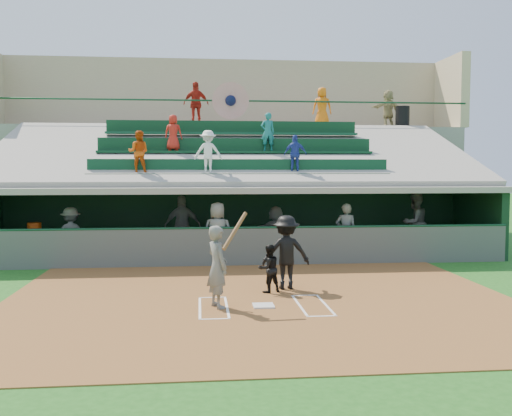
{
  "coord_description": "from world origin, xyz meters",
  "views": [
    {
      "loc": [
        -1.3,
        -11.45,
        2.85
      ],
      "look_at": [
        0.2,
        3.5,
        1.8
      ],
      "focal_mm": 40.0,
      "sensor_mm": 36.0,
      "label": 1
    }
  ],
  "objects": [
    {
      "name": "batter_at_plate",
      "position": [
        -0.94,
        0.01,
        0.87
      ],
      "size": [
        0.93,
        0.78,
        1.95
      ],
      "color": "#595B56",
      "rests_on": "dirt_slab"
    },
    {
      "name": "white_table",
      "position": [
        -6.26,
        6.41,
        0.41
      ],
      "size": [
        0.95,
        0.79,
        0.74
      ],
      "primitive_type": "cube",
      "rotation": [
        0.0,
        0.0,
        -0.19
      ],
      "color": "white",
      "rests_on": "dugout_floor"
    },
    {
      "name": "concourse_staff_b",
      "position": [
        3.86,
        12.29,
        5.42
      ],
      "size": [
        0.87,
        0.64,
        1.64
      ],
      "primitive_type": "imported",
      "rotation": [
        0.0,
        0.0,
        2.98
      ],
      "color": "orange",
      "rests_on": "concourse_slab"
    },
    {
      "name": "dugout_player_e",
      "position": [
        3.15,
        5.48,
        0.91
      ],
      "size": [
        0.73,
        0.58,
        1.74
      ],
      "primitive_type": "imported",
      "rotation": [
        0.0,
        0.0,
        2.85
      ],
      "color": "#585B56",
      "rests_on": "dugout_floor"
    },
    {
      "name": "home_umpire",
      "position": [
        0.72,
        1.67,
        0.88
      ],
      "size": [
        1.12,
        0.64,
        1.73
      ],
      "primitive_type": "imported",
      "rotation": [
        0.0,
        0.0,
        3.14
      ],
      "color": "black",
      "rests_on": "dirt_slab"
    },
    {
      "name": "dugout_player_c",
      "position": [
        -0.77,
        5.21,
        0.95
      ],
      "size": [
        0.98,
        0.72,
        1.82
      ],
      "primitive_type": "imported",
      "rotation": [
        0.0,
        0.0,
        2.97
      ],
      "color": "#61635E",
      "rests_on": "dugout_floor"
    },
    {
      "name": "water_cooler",
      "position": [
        -6.3,
        6.38,
        0.99
      ],
      "size": [
        0.42,
        0.42,
        0.42
      ],
      "primitive_type": "cylinder",
      "color": "#CC440C",
      "rests_on": "white_table"
    },
    {
      "name": "ground",
      "position": [
        0.0,
        0.0,
        0.0
      ],
      "size": [
        100.0,
        100.0,
        0.0
      ],
      "primitive_type": "plane",
      "color": "#1C5618",
      "rests_on": "ground"
    },
    {
      "name": "batters_box_chalk",
      "position": [
        0.0,
        0.0,
        0.02
      ],
      "size": [
        2.65,
        1.85,
        0.01
      ],
      "color": "white",
      "rests_on": "dirt_slab"
    },
    {
      "name": "grandstand",
      "position": [
        -0.01,
        10.51,
        2.26
      ],
      "size": [
        20.4,
        10.4,
        7.8
      ],
      "color": "#525853",
      "rests_on": "ground"
    },
    {
      "name": "dugout_player_d",
      "position": [
        1.1,
        6.26,
        0.86
      ],
      "size": [
        1.58,
        0.77,
        1.63
      ],
      "primitive_type": "imported",
      "rotation": [
        0.0,
        0.0,
        2.94
      ],
      "color": "#595C57",
      "rests_on": "dugout_floor"
    },
    {
      "name": "home_plate",
      "position": [
        0.0,
        0.0,
        0.04
      ],
      "size": [
        0.43,
        0.43,
        0.03
      ],
      "primitive_type": "cube",
      "color": "silver",
      "rests_on": "dirt_slab"
    },
    {
      "name": "trash_bin",
      "position": [
        7.34,
        12.26,
        5.04
      ],
      "size": [
        0.59,
        0.59,
        0.88
      ],
      "primitive_type": "cylinder",
      "color": "black",
      "rests_on": "concourse_slab"
    },
    {
      "name": "concourse_slab",
      "position": [
        0.0,
        13.5,
        2.3
      ],
      "size": [
        20.0,
        3.0,
        4.6
      ],
      "primitive_type": "cube",
      "color": "gray",
      "rests_on": "ground"
    },
    {
      "name": "dirt_slab",
      "position": [
        0.0,
        0.5,
        0.01
      ],
      "size": [
        11.0,
        9.0,
        0.02
      ],
      "primitive_type": "cube",
      "color": "brown",
      "rests_on": "ground"
    },
    {
      "name": "dugout_player_a",
      "position": [
        -5.16,
        6.12,
        0.86
      ],
      "size": [
        1.13,
        0.76,
        1.63
      ],
      "primitive_type": "imported",
      "rotation": [
        0.0,
        0.0,
        3.29
      ],
      "color": "#595C57",
      "rests_on": "dugout_floor"
    },
    {
      "name": "dugout_player_b",
      "position": [
        -1.83,
        6.71,
        1.02
      ],
      "size": [
        1.17,
        0.55,
        1.95
      ],
      "primitive_type": "imported",
      "rotation": [
        0.0,
        0.0,
        3.21
      ],
      "color": "#555853",
      "rests_on": "dugout_floor"
    },
    {
      "name": "dugout_bench",
      "position": [
        0.3,
        8.06,
        0.26
      ],
      "size": [
        14.54,
        2.62,
        0.44
      ],
      "primitive_type": "cube",
      "rotation": [
        0.0,
        0.0,
        0.15
      ],
      "color": "olive",
      "rests_on": "dugout_floor"
    },
    {
      "name": "concourse_staff_c",
      "position": [
        6.91,
        12.89,
        5.43
      ],
      "size": [
        1.61,
        1.04,
        1.66
      ],
      "primitive_type": "imported",
      "rotation": [
        0.0,
        0.0,
        3.53
      ],
      "color": "tan",
      "rests_on": "concourse_slab"
    },
    {
      "name": "catcher",
      "position": [
        0.27,
        1.31,
        0.57
      ],
      "size": [
        0.65,
        0.59,
        1.1
      ],
      "primitive_type": "imported",
      "rotation": [
        0.0,
        0.0,
        3.54
      ],
      "color": "black",
      "rests_on": "dirt_slab"
    },
    {
      "name": "dugout_floor",
      "position": [
        0.0,
        6.75,
        0.02
      ],
      "size": [
        16.0,
        3.5,
        0.04
      ],
      "primitive_type": "cube",
      "color": "gray",
      "rests_on": "ground"
    },
    {
      "name": "dugout_player_f",
      "position": [
        5.84,
        6.8,
        1.04
      ],
      "size": [
        1.19,
        1.07,
        1.99
      ],
      "primitive_type": "imported",
      "rotation": [
        0.0,
        0.0,
        3.54
      ],
      "color": "#545651",
      "rests_on": "dugout_floor"
    },
    {
      "name": "concourse_staff_a",
      "position": [
        -1.4,
        12.3,
        5.5
      ],
      "size": [
        1.13,
        0.68,
        1.8
      ],
      "primitive_type": "imported",
      "rotation": [
        0.0,
        0.0,
        3.38
      ],
      "color": "#AA1F13",
      "rests_on": "concourse_slab"
    }
  ]
}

